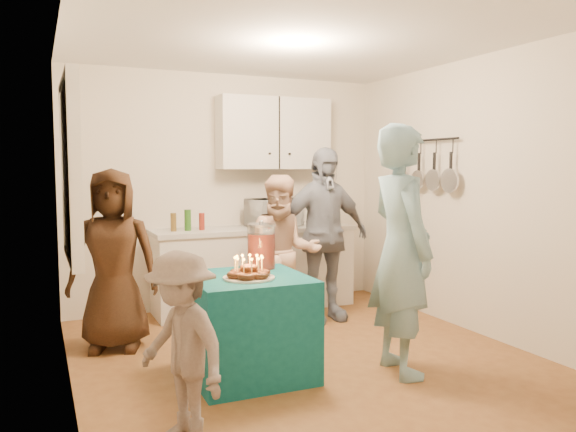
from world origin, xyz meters
name	(u,v)px	position (x,y,z in m)	size (l,w,h in m)	color
floor	(305,358)	(0.00, 0.00, 0.00)	(4.00, 4.00, 0.00)	brown
ceiling	(306,36)	(0.00, 0.00, 2.60)	(4.00, 4.00, 0.00)	white
back_wall	(228,191)	(0.00, 2.00, 1.30)	(3.60, 3.60, 0.00)	silver
left_wall	(66,208)	(-1.80, 0.00, 1.30)	(4.00, 4.00, 0.00)	silver
right_wall	(478,196)	(1.80, 0.00, 1.30)	(4.00, 4.00, 0.00)	silver
window_night	(67,170)	(-1.77, 0.30, 1.55)	(0.04, 1.00, 1.20)	black
counter	(255,270)	(0.20, 1.70, 0.43)	(2.20, 0.58, 0.86)	white
countertop	(254,230)	(0.20, 1.70, 0.89)	(2.24, 0.62, 0.05)	beige
upper_cabinet	(274,134)	(0.50, 1.85, 1.95)	(1.30, 0.30, 0.80)	white
pot_rack	(425,164)	(1.72, 0.70, 1.60)	(0.12, 1.00, 0.60)	black
microwave	(274,213)	(0.43, 1.70, 1.07)	(0.56, 0.38, 0.31)	white
party_table	(249,326)	(-0.56, -0.16, 0.38)	(0.85, 0.85, 0.76)	#0E575F
donut_cake	(249,267)	(-0.59, -0.26, 0.85)	(0.38, 0.38, 0.18)	#381C0C
punch_jar	(261,247)	(-0.35, 0.09, 0.93)	(0.22, 0.22, 0.34)	red
man_birthday	(401,250)	(0.52, -0.57, 0.95)	(0.69, 0.45, 1.89)	#80ABBA
woman_back_left	(113,259)	(-1.40, 0.90, 0.78)	(0.76, 0.50, 1.56)	#553118
woman_back_center	(284,254)	(0.15, 0.79, 0.75)	(0.73, 0.57, 1.50)	tan
woman_back_right	(322,234)	(0.67, 0.99, 0.89)	(1.04, 0.43, 1.77)	#0F1933
child_near_left	(181,346)	(-1.25, -0.95, 0.55)	(0.71, 0.41, 1.10)	#655751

